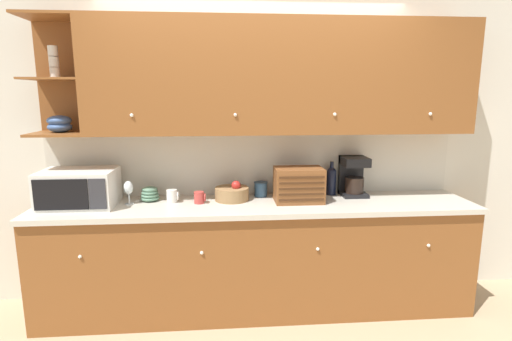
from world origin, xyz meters
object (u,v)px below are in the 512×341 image
object	(u,v)px
storage_canister	(261,189)
bread_box	(299,185)
microwave	(79,188)
bowl_stack_on_counter	(150,194)
coffee_maker	(353,176)
mug	(172,196)
wine_bottle	(331,180)
wine_glass	(128,189)
fruit_basket	(232,193)
mug_blue_second	(200,198)

from	to	relation	value
storage_canister	bread_box	xyz separation A→B (m)	(0.29, -0.19, 0.08)
microwave	bowl_stack_on_counter	world-z (taller)	microwave
bread_box	coffee_maker	bearing A→B (deg)	18.71
mug	coffee_maker	size ratio (longest dim) A/B	0.31
microwave	coffee_maker	xyz separation A→B (m)	(2.22, 0.16, 0.03)
storage_canister	coffee_maker	bearing A→B (deg)	-1.35
microwave	wine_bottle	distance (m)	2.05
mug	storage_canister	xyz separation A→B (m)	(0.73, 0.13, 0.01)
bowl_stack_on_counter	storage_canister	bearing A→B (deg)	4.35
microwave	bowl_stack_on_counter	size ratio (longest dim) A/B	3.61
wine_glass	coffee_maker	bearing A→B (deg)	4.28
wine_glass	mug	world-z (taller)	wine_glass
wine_glass	fruit_basket	distance (m)	0.82
bowl_stack_on_counter	bread_box	bearing A→B (deg)	-5.69
wine_bottle	coffee_maker	bearing A→B (deg)	-9.89
wine_glass	bread_box	size ratio (longest dim) A/B	0.49
wine_bottle	microwave	bearing A→B (deg)	-174.53
mug_blue_second	coffee_maker	bearing A→B (deg)	6.97
wine_glass	bread_box	world-z (taller)	bread_box
microwave	bowl_stack_on_counter	bearing A→B (deg)	12.38
bowl_stack_on_counter	coffee_maker	xyz separation A→B (m)	(1.71, 0.05, 0.11)
mug	storage_canister	size ratio (longest dim) A/B	0.83
mug	fruit_basket	size ratio (longest dim) A/B	0.38
coffee_maker	storage_canister	bearing A→B (deg)	178.65
mug_blue_second	storage_canister	size ratio (longest dim) A/B	0.75
wine_glass	mug	bearing A→B (deg)	4.42
bread_box	bowl_stack_on_counter	bearing A→B (deg)	174.31
mug	mug_blue_second	distance (m)	0.22
mug_blue_second	coffee_maker	distance (m)	1.31
microwave	coffee_maker	bearing A→B (deg)	4.22
storage_canister	wine_bottle	xyz separation A→B (m)	(0.61, 0.01, 0.07)
bread_box	wine_bottle	distance (m)	0.38
bowl_stack_on_counter	mug_blue_second	bearing A→B (deg)	-14.84
wine_glass	wine_bottle	size ratio (longest dim) A/B	0.65
storage_canister	bread_box	size ratio (longest dim) A/B	0.32
fruit_basket	mug	bearing A→B (deg)	-176.55
microwave	mug_blue_second	xyz separation A→B (m)	(0.92, 0.00, -0.10)
fruit_basket	wine_bottle	xyz separation A→B (m)	(0.86, 0.12, 0.07)
mug	fruit_basket	bearing A→B (deg)	3.45
fruit_basket	microwave	bearing A→B (deg)	-176.13
microwave	bread_box	distance (m)	1.72
bowl_stack_on_counter	fruit_basket	xyz separation A→B (m)	(0.67, -0.03, 0.00)
mug	mug_blue_second	bearing A→B (deg)	-11.83
storage_canister	bread_box	distance (m)	0.35
mug	mug_blue_second	size ratio (longest dim) A/B	1.10
mug_blue_second	bread_box	bearing A→B (deg)	-0.85
bowl_stack_on_counter	fruit_basket	bearing A→B (deg)	-2.83
wine_glass	mug_blue_second	distance (m)	0.56
storage_canister	wine_bottle	world-z (taller)	wine_bottle
bowl_stack_on_counter	wine_bottle	distance (m)	1.53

